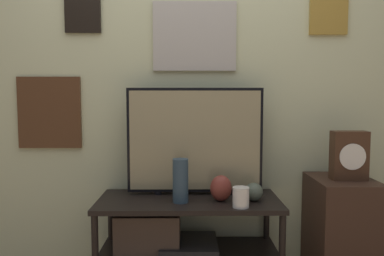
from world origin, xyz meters
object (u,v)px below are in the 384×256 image
(vase_round_glass, at_px, (254,192))
(television, at_px, (195,140))
(vase_urn_stoneware, at_px, (221,188))
(mantel_clock, at_px, (349,155))
(vase_tall_ceramic, at_px, (180,181))
(vase_slim_bronze, at_px, (161,179))
(candle_jar, at_px, (241,197))

(vase_round_glass, bearing_deg, television, 156.45)
(vase_round_glass, bearing_deg, vase_urn_stoneware, 179.85)
(vase_urn_stoneware, bearing_deg, mantel_clock, 3.15)
(television, distance_m, vase_round_glass, 0.50)
(television, relative_size, vase_tall_ceramic, 3.30)
(vase_slim_bronze, bearing_deg, mantel_clock, -9.96)
(television, height_order, vase_slim_bronze, television)
(vase_urn_stoneware, relative_size, mantel_clock, 0.53)
(vase_tall_ceramic, bearing_deg, mantel_clock, 3.74)
(television, xyz_separation_m, vase_tall_ceramic, (-0.09, -0.18, -0.23))
(vase_urn_stoneware, xyz_separation_m, vase_tall_ceramic, (-0.25, -0.02, 0.05))
(vase_tall_ceramic, height_order, candle_jar, vase_tall_ceramic)
(vase_tall_ceramic, xyz_separation_m, vase_round_glass, (0.45, 0.02, -0.08))
(television, height_order, vase_round_glass, television)
(vase_round_glass, relative_size, candle_jar, 0.96)
(vase_urn_stoneware, distance_m, vase_tall_ceramic, 0.26)
(television, xyz_separation_m, mantel_clock, (0.97, -0.11, -0.08))
(television, xyz_separation_m, vase_urn_stoneware, (0.16, -0.16, -0.28))
(vase_slim_bronze, relative_size, candle_jar, 1.36)
(vase_slim_bronze, relative_size, mantel_clock, 0.53)
(vase_round_glass, bearing_deg, vase_tall_ceramic, -176.96)
(vase_slim_bronze, bearing_deg, vase_tall_ceramic, -63.60)
(vase_urn_stoneware, distance_m, vase_slim_bronze, 0.46)
(vase_tall_ceramic, bearing_deg, television, 63.50)
(vase_urn_stoneware, distance_m, candle_jar, 0.17)
(vase_round_glass, height_order, vase_slim_bronze, vase_slim_bronze)
(television, height_order, vase_urn_stoneware, television)
(vase_tall_ceramic, relative_size, mantel_clock, 0.87)
(vase_slim_bronze, xyz_separation_m, mantel_clock, (1.20, -0.21, 0.20))
(television, bearing_deg, vase_tall_ceramic, -116.50)
(television, distance_m, vase_tall_ceramic, 0.30)
(television, distance_m, mantel_clock, 0.98)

